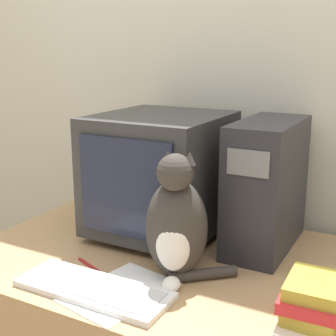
{
  "coord_description": "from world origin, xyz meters",
  "views": [
    {
      "loc": [
        0.65,
        -0.81,
        1.36
      ],
      "look_at": [
        -0.04,
        0.47,
        0.99
      ],
      "focal_mm": 50.0,
      "sensor_mm": 36.0,
      "label": 1
    }
  ],
  "objects_px": {
    "crt_monitor": "(161,173)",
    "cat": "(177,225)",
    "book_stack": "(314,308)",
    "keyboard": "(94,289)",
    "computer_tower": "(266,185)",
    "pen": "(91,267)"
  },
  "relations": [
    {
      "from": "keyboard",
      "to": "cat",
      "type": "bearing_deg",
      "value": 50.63
    },
    {
      "from": "book_stack",
      "to": "keyboard",
      "type": "bearing_deg",
      "value": -169.8
    },
    {
      "from": "book_stack",
      "to": "pen",
      "type": "relative_size",
      "value": 1.49
    },
    {
      "from": "crt_monitor",
      "to": "cat",
      "type": "relative_size",
      "value": 1.21
    },
    {
      "from": "computer_tower",
      "to": "book_stack",
      "type": "height_order",
      "value": "computer_tower"
    },
    {
      "from": "crt_monitor",
      "to": "keyboard",
      "type": "relative_size",
      "value": 1.04
    },
    {
      "from": "computer_tower",
      "to": "crt_monitor",
      "type": "bearing_deg",
      "value": -169.87
    },
    {
      "from": "keyboard",
      "to": "crt_monitor",
      "type": "bearing_deg",
      "value": 95.94
    },
    {
      "from": "keyboard",
      "to": "book_stack",
      "type": "relative_size",
      "value": 2.14
    },
    {
      "from": "keyboard",
      "to": "book_stack",
      "type": "bearing_deg",
      "value": 10.2
    },
    {
      "from": "crt_monitor",
      "to": "keyboard",
      "type": "bearing_deg",
      "value": -84.06
    },
    {
      "from": "cat",
      "to": "book_stack",
      "type": "distance_m",
      "value": 0.44
    },
    {
      "from": "keyboard",
      "to": "pen",
      "type": "bearing_deg",
      "value": 129.67
    },
    {
      "from": "computer_tower",
      "to": "pen",
      "type": "relative_size",
      "value": 3.07
    },
    {
      "from": "computer_tower",
      "to": "cat",
      "type": "relative_size",
      "value": 1.12
    },
    {
      "from": "cat",
      "to": "keyboard",
      "type": "bearing_deg",
      "value": -147.88
    },
    {
      "from": "book_stack",
      "to": "crt_monitor",
      "type": "bearing_deg",
      "value": 149.45
    },
    {
      "from": "crt_monitor",
      "to": "book_stack",
      "type": "distance_m",
      "value": 0.74
    },
    {
      "from": "book_stack",
      "to": "computer_tower",
      "type": "bearing_deg",
      "value": 120.38
    },
    {
      "from": "book_stack",
      "to": "cat",
      "type": "bearing_deg",
      "value": 167.61
    },
    {
      "from": "cat",
      "to": "book_stack",
      "type": "xyz_separation_m",
      "value": [
        0.41,
        -0.09,
        -0.1
      ]
    },
    {
      "from": "keyboard",
      "to": "computer_tower",
      "type": "bearing_deg",
      "value": 59.22
    }
  ]
}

